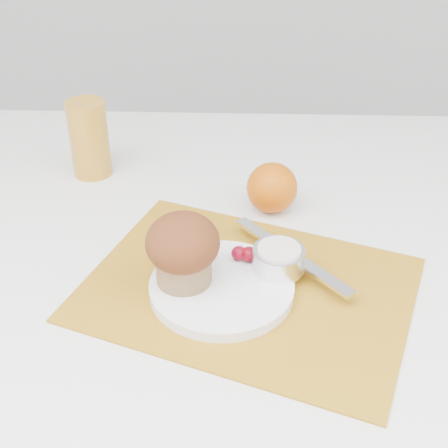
{
  "coord_description": "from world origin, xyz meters",
  "views": [
    {
      "loc": [
        0.02,
        -0.68,
        1.25
      ],
      "look_at": [
        -0.0,
        -0.01,
        0.8
      ],
      "focal_mm": 50.0,
      "sensor_mm": 36.0,
      "label": 1
    }
  ],
  "objects_px": {
    "table": "(225,405)",
    "orange": "(272,188)",
    "muffin": "(183,248)",
    "juice_glass": "(89,139)",
    "plate": "(222,287)"
  },
  "relations": [
    {
      "from": "juice_glass",
      "to": "plate",
      "type": "bearing_deg",
      "value": -53.29
    },
    {
      "from": "table",
      "to": "juice_glass",
      "type": "height_order",
      "value": "juice_glass"
    },
    {
      "from": "juice_glass",
      "to": "muffin",
      "type": "distance_m",
      "value": 0.34
    },
    {
      "from": "orange",
      "to": "muffin",
      "type": "relative_size",
      "value": 0.82
    },
    {
      "from": "juice_glass",
      "to": "muffin",
      "type": "relative_size",
      "value": 1.36
    },
    {
      "from": "plate",
      "to": "orange",
      "type": "xyz_separation_m",
      "value": [
        0.07,
        0.2,
        0.03
      ]
    },
    {
      "from": "plate",
      "to": "muffin",
      "type": "xyz_separation_m",
      "value": [
        -0.05,
        0.0,
        0.05
      ]
    },
    {
      "from": "juice_glass",
      "to": "table",
      "type": "bearing_deg",
      "value": -35.11
    },
    {
      "from": "plate",
      "to": "juice_glass",
      "type": "xyz_separation_m",
      "value": [
        -0.22,
        0.3,
        0.05
      ]
    },
    {
      "from": "orange",
      "to": "juice_glass",
      "type": "height_order",
      "value": "juice_glass"
    },
    {
      "from": "orange",
      "to": "table",
      "type": "bearing_deg",
      "value": -140.16
    },
    {
      "from": "table",
      "to": "orange",
      "type": "bearing_deg",
      "value": 39.84
    },
    {
      "from": "table",
      "to": "juice_glass",
      "type": "relative_size",
      "value": 9.71
    },
    {
      "from": "table",
      "to": "orange",
      "type": "height_order",
      "value": "orange"
    },
    {
      "from": "plate",
      "to": "muffin",
      "type": "relative_size",
      "value": 1.95
    }
  ]
}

